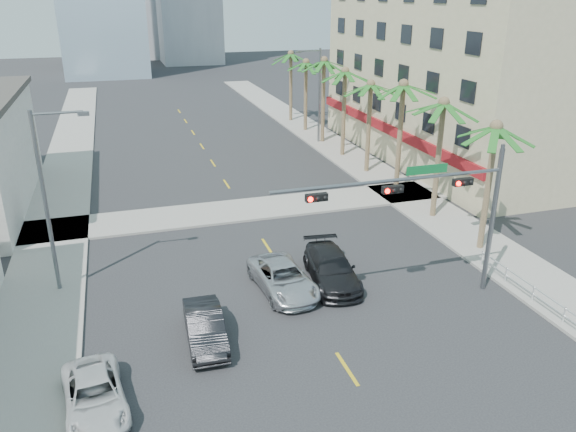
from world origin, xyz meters
The scene contains 20 objects.
sidewalk_right centered at (12.00, 20.00, 0.07)m, with size 4.00×120.00×0.15m, color gray.
sidewalk_left centered at (-12.00, 20.00, 0.07)m, with size 4.00×120.00×0.15m, color gray.
sidewalk_cross centered at (0.00, 22.00, 0.07)m, with size 80.00×4.00×0.15m, color gray.
building_right centered at (21.99, 30.00, 7.50)m, with size 15.25×28.00×15.00m.
traffic_signal_mast centered at (5.78, 7.95, 5.06)m, with size 11.12×0.54×7.20m.
palm_tree_0 centered at (11.60, 12.00, 7.08)m, with size 4.80×4.80×7.80m.
palm_tree_1 centered at (11.60, 17.20, 7.43)m, with size 4.80×4.80×8.16m.
palm_tree_2 centered at (11.60, 22.40, 7.78)m, with size 4.80×4.80×8.52m.
palm_tree_3 centered at (11.60, 27.60, 7.08)m, with size 4.80×4.80×7.80m.
palm_tree_4 centered at (11.60, 32.80, 7.43)m, with size 4.80×4.80×8.16m.
palm_tree_5 centered at (11.60, 38.00, 7.78)m, with size 4.80×4.80×8.52m.
palm_tree_6 centered at (11.60, 43.20, 7.08)m, with size 4.80×4.80×7.80m.
palm_tree_7 centered at (11.60, 48.40, 7.43)m, with size 4.80×4.80×8.16m.
streetlight_left centered at (-11.00, 14.00, 5.06)m, with size 2.55×0.25×9.00m.
streetlight_right centered at (11.00, 38.00, 5.06)m, with size 2.55×0.25×9.00m.
guardrail centered at (10.30, 6.00, 0.67)m, with size 0.08×8.08×1.00m.
car_parked_far centered at (-9.40, 4.48, 0.62)m, with size 2.05×4.44×1.23m, color silver.
car_lane_left centered at (-5.00, 7.50, 0.71)m, with size 1.51×4.34×1.43m, color black.
car_lane_center centered at (-0.62, 10.69, 0.71)m, with size 2.36×5.13×1.42m, color silver.
car_lane_right centered at (2.00, 10.88, 0.77)m, with size 2.17×5.33×1.55m, color black.
Camera 1 is at (-7.61, -12.77, 13.76)m, focal length 35.00 mm.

